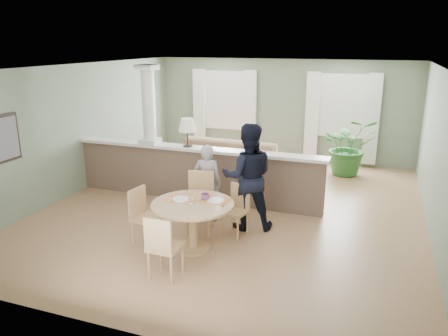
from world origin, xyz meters
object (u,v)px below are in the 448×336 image
at_px(chair_far_man, 237,207).
at_px(chair_near, 163,245).
at_px(dining_table, 193,213).
at_px(houseplant, 349,147).
at_px(child_person, 207,183).
at_px(chair_far_boy, 200,199).
at_px(man_person, 248,177).
at_px(sofa, 223,162).
at_px(chair_side, 144,214).

xyz_separation_m(chair_far_man, chair_near, (-0.48, -1.74, 0.04)).
bearing_deg(dining_table, houseplant, 68.76).
relative_size(houseplant, child_person, 1.00).
bearing_deg(chair_near, chair_far_boy, -83.63).
distance_m(chair_far_boy, man_person, 0.90).
relative_size(chair_far_boy, child_person, 0.72).
distance_m(child_person, man_person, 0.82).
bearing_deg(sofa, chair_side, -87.73).
bearing_deg(houseplant, child_person, -119.92).
distance_m(sofa, chair_near, 4.50).
distance_m(chair_near, man_person, 2.17).
bearing_deg(chair_far_man, chair_side, -132.36).
relative_size(houseplant, dining_table, 1.10).
xyz_separation_m(houseplant, dining_table, (-1.92, -4.94, -0.09)).
height_order(dining_table, child_person, child_person).
bearing_deg(chair_near, chair_side, -47.15).
distance_m(chair_far_boy, child_person, 0.48).
xyz_separation_m(sofa, man_person, (1.33, -2.38, 0.49)).
distance_m(houseplant, dining_table, 5.30).
xyz_separation_m(chair_far_man, man_person, (0.09, 0.31, 0.45)).
xyz_separation_m(dining_table, chair_far_boy, (-0.20, 0.73, -0.05)).
xyz_separation_m(chair_far_man, child_person, (-0.70, 0.41, 0.23)).
xyz_separation_m(sofa, chair_far_man, (1.24, -2.69, 0.04)).
bearing_deg(chair_near, dining_table, -90.89).
distance_m(houseplant, man_person, 4.09).
bearing_deg(houseplant, dining_table, -111.24).
xyz_separation_m(houseplant, chair_near, (-1.95, -5.91, -0.19)).
height_order(sofa, chair_far_man, sofa).
bearing_deg(chair_far_man, man_person, 88.49).
bearing_deg(dining_table, man_person, 63.58).
bearing_deg(chair_far_man, dining_table, -106.58).
bearing_deg(child_person, chair_far_boy, 91.47).
relative_size(houseplant, chair_far_man, 1.63).
bearing_deg(sofa, chair_far_man, -62.32).
relative_size(chair_far_man, child_person, 0.61).
xyz_separation_m(chair_side, child_person, (0.59, 1.27, 0.19)).
distance_m(dining_table, child_person, 1.21).
height_order(houseplant, dining_table, houseplant).
bearing_deg(chair_side, chair_far_boy, -28.70).
relative_size(chair_far_man, chair_side, 0.93).
xyz_separation_m(dining_table, chair_far_man, (0.46, 0.78, -0.14)).
bearing_deg(chair_far_boy, chair_near, -97.20).
xyz_separation_m(houseplant, chair_far_boy, (-2.12, -4.21, -0.14)).
height_order(sofa, dining_table, sofa).
xyz_separation_m(chair_far_boy, man_person, (0.74, 0.36, 0.36)).
distance_m(houseplant, chair_near, 6.22).
height_order(chair_far_boy, chair_far_man, chair_far_boy).
bearing_deg(child_person, chair_side, 60.93).
height_order(child_person, man_person, man_person).
relative_size(houseplant, chair_near, 1.51).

